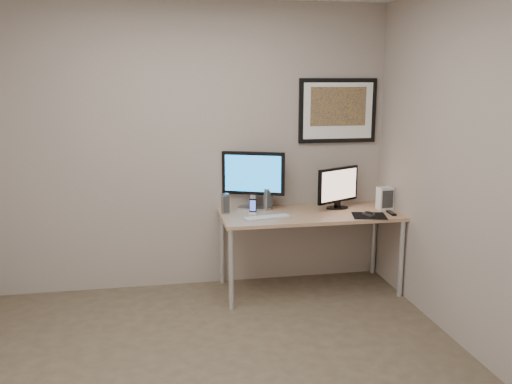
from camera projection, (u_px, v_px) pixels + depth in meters
floor at (217, 376)px, 3.55m from camera, size 3.60×3.60×0.00m
room at (206, 119)px, 3.65m from camera, size 3.60×3.60×3.60m
desk at (309, 220)px, 4.89m from camera, size 1.60×0.70×0.73m
framed_art at (338, 111)px, 5.08m from camera, size 0.75×0.04×0.60m
monitor_large at (253, 177)px, 4.97m from camera, size 0.56×0.28×0.53m
monitor_tv at (338, 187)px, 4.99m from camera, size 0.45×0.26×0.39m
speaker_left at (225, 204)px, 4.82m from camera, size 0.09×0.09×0.18m
speaker_right at (267, 199)px, 4.99m from camera, size 0.10×0.10×0.20m
phone_dock at (253, 206)px, 4.82m from camera, size 0.08×0.08×0.14m
keyboard at (267, 217)px, 4.69m from camera, size 0.43×0.18×0.01m
mousepad at (369, 216)px, 4.76m from camera, size 0.34×0.32×0.00m
mouse at (369, 213)px, 4.77m from camera, size 0.09×0.11×0.03m
remote at (391, 213)px, 4.83m from camera, size 0.05×0.16×0.02m
fan_unit at (385, 198)px, 5.00m from camera, size 0.14×0.11×0.21m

